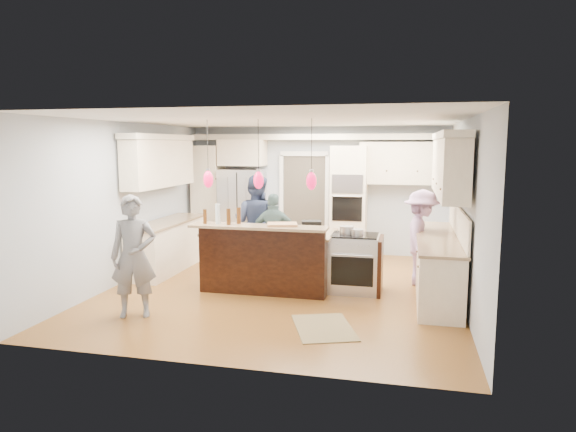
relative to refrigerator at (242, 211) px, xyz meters
name	(u,v)px	position (x,y,z in m)	size (l,w,h in m)	color
ground_plane	(283,289)	(1.55, -2.64, -0.90)	(6.00, 6.00, 0.00)	#9F662B
room_shell	(283,177)	(1.55, -2.64, 0.92)	(5.54, 6.04, 2.72)	#B2BCC6
refrigerator	(242,211)	(0.00, 0.00, 0.00)	(0.90, 0.70, 1.80)	#B7B7BC
oven_column	(349,202)	(2.30, 0.03, 0.25)	(0.72, 0.69, 2.30)	#FBEBCB
back_upper_cabinets	(280,175)	(0.80, 0.12, 0.77)	(5.30, 0.61, 2.54)	#FBEBCB
right_counter_run	(441,228)	(3.99, -2.34, 0.16)	(0.64, 3.10, 2.51)	#FBEBCB
left_cabinets	(165,214)	(-0.89, -1.84, 0.16)	(0.64, 2.30, 2.51)	#FBEBCB
kitchen_island	(270,258)	(1.30, -2.57, -0.41)	(2.10, 1.46, 1.12)	black
island_range	(356,263)	(2.71, -2.49, -0.44)	(0.82, 0.71, 0.92)	#B7B7BC
pendant_lights	(259,180)	(1.30, -3.15, 0.90)	(1.75, 0.15, 1.03)	black
person_bar_end	(134,256)	(-0.10, -4.37, -0.07)	(0.61, 0.40, 1.66)	slate
person_far_left	(256,223)	(0.74, -1.46, -0.02)	(0.86, 0.67, 1.77)	#2A3552
person_far_right	(274,235)	(1.18, -1.79, -0.17)	(0.86, 0.36, 1.47)	#415C5C
person_range_side	(421,238)	(3.72, -1.85, -0.10)	(1.03, 0.59, 1.59)	#B98FC1
floor_rug	(324,328)	(2.48, -4.26, -0.89)	(0.70, 1.03, 0.01)	olive
water_bottle	(218,214)	(0.66, -3.18, 0.38)	(0.07, 0.07, 0.31)	silver
beer_bottle_a	(205,216)	(0.45, -3.21, 0.33)	(0.06, 0.06, 0.23)	#49270D
beer_bottle_b	(228,217)	(0.84, -3.21, 0.34)	(0.06, 0.06, 0.25)	#49270D
beer_bottle_c	(239,216)	(0.96, -3.08, 0.35)	(0.06, 0.06, 0.25)	#49270D
drink_can	(229,221)	(0.84, -3.18, 0.27)	(0.06, 0.06, 0.11)	#B7B7BC
cutting_board	(282,224)	(1.65, -3.11, 0.24)	(0.45, 0.32, 0.03)	tan
pot_large	(347,230)	(2.55, -2.49, 0.08)	(0.22, 0.22, 0.13)	#B7B7BC
pot_small	(357,232)	(2.72, -2.56, 0.07)	(0.20, 0.20, 0.10)	#B7B7BC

